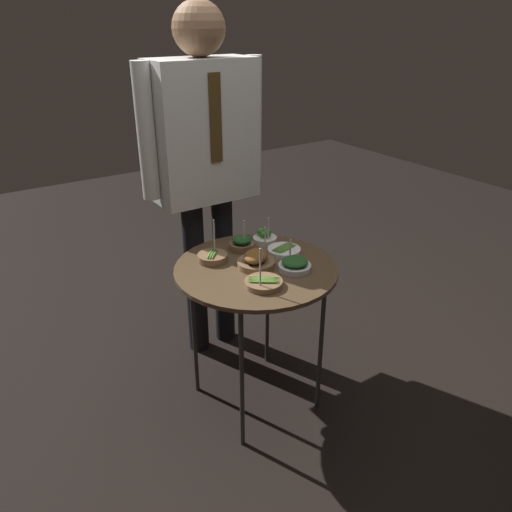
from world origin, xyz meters
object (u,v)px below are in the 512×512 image
object	(u,v)px
bowl_roast_front_center	(257,260)
bowl_asparagus_mid_left	(213,257)
waiter_figure	(204,149)
bowl_broccoli_back_left	(265,238)
bowl_spinach_far_rim	(242,243)
serving_cart	(256,277)
bowl_spinach_front_left	(295,265)
bowl_asparagus_back_right	(264,283)
bowl_asparagus_center	(284,250)

from	to	relation	value
bowl_roast_front_center	bowl_asparagus_mid_left	world-z (taller)	bowl_asparagus_mid_left
bowl_roast_front_center	waiter_figure	world-z (taller)	waiter_figure
waiter_figure	bowl_broccoli_back_left	bearing A→B (deg)	-70.35
bowl_spinach_far_rim	bowl_broccoli_back_left	bearing A→B (deg)	3.21
serving_cart	bowl_spinach_front_left	xyz separation A→B (m)	(0.12, -0.11, 0.07)
bowl_broccoli_back_left	waiter_figure	distance (m)	0.51
bowl_asparagus_back_right	bowl_broccoli_back_left	size ratio (longest dim) A/B	1.32
bowl_broccoli_back_left	bowl_asparagus_mid_left	bearing A→B (deg)	-173.41
bowl_spinach_front_left	waiter_figure	size ratio (longest dim) A/B	0.08
bowl_spinach_far_rim	bowl_roast_front_center	bearing A→B (deg)	-102.50
waiter_figure	bowl_asparagus_mid_left	bearing A→B (deg)	-115.63
bowl_asparagus_back_right	bowl_broccoli_back_left	xyz separation A→B (m)	(0.24, 0.34, 0.01)
bowl_asparagus_back_right	bowl_spinach_far_rim	xyz separation A→B (m)	(0.11, 0.33, 0.01)
bowl_roast_front_center	waiter_figure	distance (m)	0.63
serving_cart	bowl_asparagus_center	bearing A→B (deg)	13.56
bowl_broccoli_back_left	bowl_asparagus_center	size ratio (longest dim) A/B	0.92
serving_cart	waiter_figure	bearing A→B (deg)	84.14
bowl_spinach_front_left	bowl_broccoli_back_left	bearing A→B (deg)	79.62
bowl_roast_front_center	bowl_asparagus_center	distance (m)	0.18
bowl_asparagus_center	waiter_figure	size ratio (longest dim) A/B	0.09
bowl_asparagus_back_right	waiter_figure	distance (m)	0.78
bowl_asparagus_back_right	waiter_figure	world-z (taller)	waiter_figure
bowl_roast_front_center	bowl_spinach_front_left	world-z (taller)	bowl_roast_front_center
bowl_spinach_front_left	waiter_figure	bearing A→B (deg)	95.87
bowl_roast_front_center	bowl_spinach_front_left	xyz separation A→B (m)	(0.12, -0.11, -0.01)
bowl_broccoli_back_left	waiter_figure	world-z (taller)	waiter_figure
bowl_asparagus_back_right	bowl_asparagus_center	xyz separation A→B (m)	(0.25, 0.20, -0.00)
bowl_spinach_far_rim	bowl_asparagus_center	bearing A→B (deg)	-44.69
bowl_broccoli_back_left	waiter_figure	size ratio (longest dim) A/B	0.08
bowl_asparagus_mid_left	serving_cart	bearing A→B (deg)	-50.84
bowl_asparagus_back_right	bowl_spinach_front_left	world-z (taller)	bowl_asparagus_back_right
bowl_asparagus_mid_left	bowl_spinach_far_rim	size ratio (longest dim) A/B	1.15
bowl_spinach_front_left	waiter_figure	world-z (taller)	waiter_figure
bowl_asparagus_back_right	bowl_asparagus_mid_left	world-z (taller)	bowl_asparagus_back_right
serving_cart	bowl_spinach_far_rim	xyz separation A→B (m)	(0.04, 0.18, 0.08)
bowl_roast_front_center	bowl_broccoli_back_left	bearing A→B (deg)	47.68
bowl_asparagus_back_right	bowl_asparagus_mid_left	bearing A→B (deg)	100.27
bowl_asparagus_center	bowl_spinach_front_left	size ratio (longest dim) A/B	1.08
bowl_roast_front_center	waiter_figure	xyz separation A→B (m)	(0.05, 0.52, 0.36)
serving_cart	bowl_asparagus_mid_left	bearing A→B (deg)	129.16
serving_cart	bowl_broccoli_back_left	bearing A→B (deg)	47.07
serving_cart	bowl_asparagus_center	xyz separation A→B (m)	(0.18, 0.04, 0.06)
bowl_broccoli_back_left	bowl_asparagus_mid_left	size ratio (longest dim) A/B	0.78
bowl_broccoli_back_left	waiter_figure	xyz separation A→B (m)	(-0.12, 0.34, 0.36)
bowl_spinach_front_left	bowl_spinach_far_rim	distance (m)	0.30
bowl_spinach_front_left	bowl_asparagus_back_right	bearing A→B (deg)	-166.89
bowl_asparagus_mid_left	waiter_figure	distance (m)	0.55
bowl_asparagus_mid_left	bowl_spinach_front_left	size ratio (longest dim) A/B	1.28
bowl_spinach_front_left	bowl_spinach_far_rim	size ratio (longest dim) A/B	0.90
serving_cart	bowl_roast_front_center	bearing A→B (deg)	-17.78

